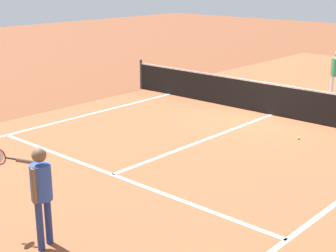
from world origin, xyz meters
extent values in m
plane|color=brown|center=(0.00, 0.00, 0.00)|extent=(60.00, 60.00, 0.00)
cube|color=#9E5433|center=(0.00, 0.00, 0.00)|extent=(10.62, 24.40, 0.00)
cube|color=white|center=(-4.11, -5.95, 0.00)|extent=(0.10, 11.89, 0.01)
cube|color=white|center=(4.11, -5.95, 0.00)|extent=(0.10, 11.89, 0.01)
cube|color=white|center=(0.00, -6.40, 0.00)|extent=(8.22, 0.10, 0.01)
cube|color=white|center=(0.00, -3.20, 0.00)|extent=(0.10, 6.40, 0.01)
cylinder|color=#33383D|center=(-5.50, 0.00, 0.54)|extent=(0.09, 0.09, 1.07)
cube|color=black|center=(0.00, 0.00, 0.46)|extent=(11.00, 0.02, 0.91)
cube|color=white|center=(0.00, 0.00, 0.94)|extent=(11.00, 0.03, 0.05)
cylinder|color=navy|center=(1.46, -9.17, 0.40)|extent=(0.11, 0.11, 0.79)
cylinder|color=navy|center=(1.38, -8.97, 0.40)|extent=(0.11, 0.11, 0.79)
cylinder|color=#2D4C99|center=(1.42, -9.07, 1.07)|extent=(0.32, 0.32, 0.56)
sphere|color=brown|center=(1.42, -9.07, 1.50)|extent=(0.22, 0.22, 0.22)
cylinder|color=brown|center=(1.48, -9.23, 1.08)|extent=(0.08, 0.08, 0.54)
cylinder|color=brown|center=(1.11, -9.00, 1.30)|extent=(0.53, 0.26, 0.08)
cylinder|color=black|center=(0.75, -9.14, 1.30)|extent=(0.22, 0.10, 0.03)
cylinder|color=white|center=(0.49, 3.00, 0.41)|extent=(0.11, 0.11, 0.83)
cylinder|color=tan|center=(0.43, 2.99, 1.12)|extent=(0.08, 0.08, 0.56)
sphere|color=#CCE033|center=(1.76, -1.60, 0.03)|extent=(0.07, 0.07, 0.07)
camera|label=1|loc=(7.51, -13.02, 4.04)|focal=54.32mm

